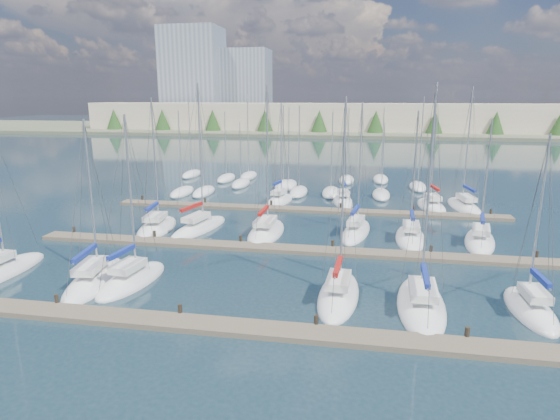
% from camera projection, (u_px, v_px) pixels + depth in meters
% --- Properties ---
extents(ground, '(400.00, 400.00, 0.00)m').
position_uv_depth(ground, '(326.00, 170.00, 81.42)').
color(ground, '#1F343F').
rests_on(ground, ground).
extents(dock_near, '(44.00, 1.93, 1.10)m').
position_uv_depth(dock_near, '(243.00, 328.00, 25.93)').
color(dock_near, '#6B5E4C').
rests_on(dock_near, ground).
extents(dock_mid, '(44.00, 1.93, 1.10)m').
position_uv_depth(dock_mid, '(284.00, 249.00, 39.32)').
color(dock_mid, '#6B5E4C').
rests_on(dock_mid, ground).
extents(dock_far, '(44.00, 1.93, 1.10)m').
position_uv_depth(dock_far, '(305.00, 210.00, 52.71)').
color(dock_far, '#6B5E4C').
rests_on(dock_far, ground).
extents(sailboat_q, '(3.64, 7.75, 11.02)m').
position_uv_depth(sailboat_q, '(431.00, 206.00, 54.25)').
color(sailboat_q, white).
rests_on(sailboat_q, ground).
extents(sailboat_k, '(3.53, 8.65, 12.85)m').
position_uv_depth(sailboat_k, '(356.00, 231.00, 44.17)').
color(sailboat_k, white).
rests_on(sailboat_k, ground).
extents(sailboat_d, '(2.98, 8.30, 13.41)m').
position_uv_depth(sailboat_d, '(339.00, 295.00, 30.18)').
color(sailboat_d, white).
rests_on(sailboat_d, ground).
extents(sailboat_m, '(4.13, 8.48, 11.47)m').
position_uv_depth(sailboat_m, '(480.00, 241.00, 41.28)').
color(sailboat_m, white).
rests_on(sailboat_m, ground).
extents(sailboat_p, '(3.32, 7.15, 11.95)m').
position_uv_depth(sailboat_p, '(343.00, 201.00, 56.68)').
color(sailboat_p, white).
rests_on(sailboat_p, ground).
extents(sailboat_e, '(3.28, 9.12, 14.18)m').
position_uv_depth(sailboat_e, '(421.00, 304.00, 28.81)').
color(sailboat_e, white).
rests_on(sailboat_e, ground).
extents(sailboat_j, '(3.17, 8.65, 14.33)m').
position_uv_depth(sailboat_j, '(266.00, 232.00, 44.01)').
color(sailboat_j, white).
rests_on(sailboat_j, ground).
extents(sailboat_i, '(4.51, 9.33, 14.58)m').
position_uv_depth(sailboat_i, '(199.00, 228.00, 45.40)').
color(sailboat_i, white).
rests_on(sailboat_i, ground).
extents(sailboat_o, '(3.51, 6.92, 12.64)m').
position_uv_depth(sailboat_o, '(280.00, 201.00, 57.03)').
color(sailboat_o, white).
rests_on(sailboat_o, ground).
extents(sailboat_r, '(3.87, 9.13, 14.39)m').
position_uv_depth(sailboat_r, '(464.00, 207.00, 53.94)').
color(sailboat_r, white).
rests_on(sailboat_r, ground).
extents(sailboat_c, '(3.57, 7.51, 12.27)m').
position_uv_depth(sailboat_c, '(132.00, 280.00, 32.60)').
color(sailboat_c, white).
rests_on(sailboat_c, ground).
extents(sailboat_h, '(3.81, 8.14, 13.25)m').
position_uv_depth(sailboat_h, '(157.00, 227.00, 45.53)').
color(sailboat_h, white).
rests_on(sailboat_h, ground).
extents(sailboat_l, '(3.03, 8.10, 12.19)m').
position_uv_depth(sailboat_l, '(410.00, 237.00, 42.33)').
color(sailboat_l, white).
rests_on(sailboat_l, ground).
extents(sailboat_b, '(3.94, 8.94, 11.95)m').
position_uv_depth(sailboat_b, '(95.00, 280.00, 32.65)').
color(sailboat_b, white).
rests_on(sailboat_b, ground).
extents(sailboat_g, '(2.52, 6.67, 11.38)m').
position_uv_depth(sailboat_g, '(530.00, 309.00, 28.14)').
color(sailboat_g, white).
rests_on(sailboat_g, ground).
extents(distant_boats, '(36.93, 20.75, 13.30)m').
position_uv_depth(distant_boats, '(286.00, 185.00, 66.55)').
color(distant_boats, '#9EA0A5').
rests_on(distant_boats, ground).
extents(shoreline, '(400.00, 60.00, 38.00)m').
position_uv_depth(shoreline, '(309.00, 110.00, 167.71)').
color(shoreline, '#666B51').
rests_on(shoreline, ground).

